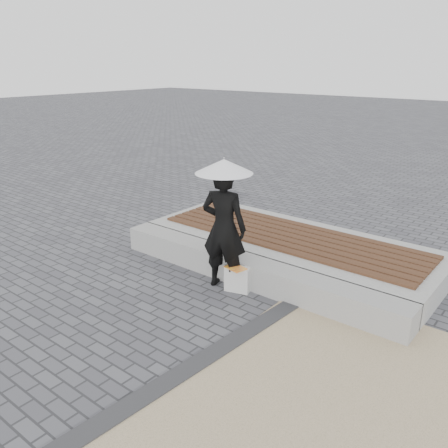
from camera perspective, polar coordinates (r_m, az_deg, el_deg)
The scene contains 10 objects.
ground at distance 6.24m, azimuth -5.72°, elevation -12.27°, with size 80.00×80.00×0.00m, color #505156.
edging_band at distance 5.50m, azimuth -3.65°, elevation -16.85°, with size 0.25×5.20×0.04m, color #2F3032.
seating_ledge at distance 7.23m, azimuth 3.13°, elevation -5.75°, with size 5.00×0.45×0.40m, color #999995.
timber_platform at distance 8.16m, azimuth 8.07°, elevation -2.91°, with size 5.00×2.00×0.40m, color #ACADA7.
timber_decking at distance 8.08m, azimuth 8.14°, elevation -1.46°, with size 4.60×1.40×0.04m, color #502F1D, non-canonical shape.
woman at distance 6.85m, azimuth -0.00°, elevation -0.51°, with size 0.68×0.45×1.87m, color black.
parasol at distance 6.59m, azimuth -0.00°, elevation 7.05°, with size 0.83×0.83×1.06m.
handbag at distance 7.35m, azimuth 0.13°, elevation -2.47°, with size 0.37×0.13×0.26m, color black.
canvas_tote at distance 6.98m, azimuth 1.65°, elevation -6.72°, with size 0.37×0.16×0.39m, color beige.
magazine at distance 6.86m, azimuth 1.41°, elevation -5.36°, with size 0.30×0.22×0.01m, color #EB3B31.
Camera 1 is at (3.78, -3.75, 3.26)m, focal length 37.51 mm.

